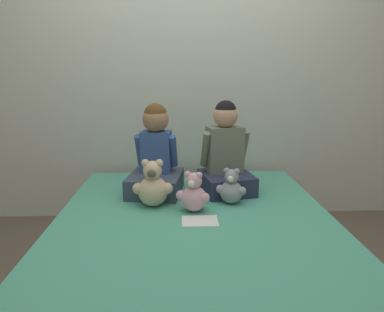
{
  "coord_description": "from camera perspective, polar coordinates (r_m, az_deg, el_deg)",
  "views": [
    {
      "loc": [
        -0.1,
        -1.89,
        1.28
      ],
      "look_at": [
        0.0,
        0.39,
        0.71
      ],
      "focal_mm": 32.0,
      "sensor_mm": 36.0,
      "label": 1
    }
  ],
  "objects": [
    {
      "name": "teddy_bear_held_by_left_child",
      "position": [
        2.21,
        -6.53,
        -5.06
      ],
      "size": [
        0.26,
        0.19,
        0.31
      ],
      "rotation": [
        0.0,
        0.0,
        -0.04
      ],
      "color": "#D1B78E",
      "rests_on": "bed"
    },
    {
      "name": "wall_behind_bed",
      "position": [
        2.96,
        -0.57,
        13.49
      ],
      "size": [
        8.0,
        0.06,
        2.5
      ],
      "color": "beige",
      "rests_on": "ground_plane"
    },
    {
      "name": "sign_card",
      "position": [
        2.02,
        1.33,
        -10.76
      ],
      "size": [
        0.21,
        0.15,
        0.0
      ],
      "color": "white",
      "rests_on": "bed"
    },
    {
      "name": "child_on_right",
      "position": [
        2.45,
        5.62,
        0.04
      ],
      "size": [
        0.4,
        0.42,
        0.65
      ],
      "rotation": [
        0.0,
        0.0,
        0.2
      ],
      "color": "#282D47",
      "rests_on": "bed"
    },
    {
      "name": "ground_plane",
      "position": [
        2.28,
        0.44,
        -20.04
      ],
      "size": [
        14.0,
        14.0,
        0.0
      ],
      "primitive_type": "plane",
      "color": "brown"
    },
    {
      "name": "bed",
      "position": [
        2.17,
        0.46,
        -15.4
      ],
      "size": [
        1.67,
        1.91,
        0.43
      ],
      "color": "#997F60",
      "rests_on": "ground_plane"
    },
    {
      "name": "teddy_bear_between_children",
      "position": [
        2.12,
        0.2,
        -6.45
      ],
      "size": [
        0.21,
        0.16,
        0.25
      ],
      "rotation": [
        0.0,
        0.0,
        -0.3
      ],
      "color": "#DBA3B2",
      "rests_on": "bed"
    },
    {
      "name": "child_on_left",
      "position": [
        2.44,
        -6.06,
        -0.43
      ],
      "size": [
        0.41,
        0.45,
        0.63
      ],
      "rotation": [
        0.0,
        0.0,
        -0.15
      ],
      "color": "#384251",
      "rests_on": "bed"
    },
    {
      "name": "teddy_bear_held_by_right_child",
      "position": [
        2.26,
        6.55,
        -5.41
      ],
      "size": [
        0.19,
        0.15,
        0.24
      ],
      "rotation": [
        0.0,
        0.0,
        -0.29
      ],
      "color": "#939399",
      "rests_on": "bed"
    }
  ]
}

